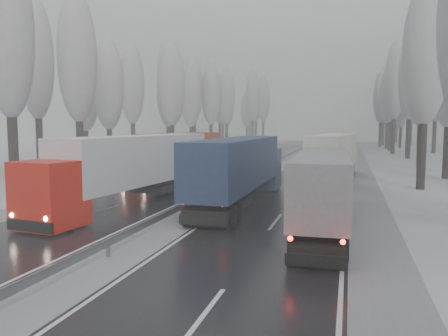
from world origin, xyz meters
The scene contains 52 objects.
ground centered at (0.00, 0.00, 0.00)m, with size 260.00×260.00×0.00m, color silver.
carriageway_right centered at (5.25, 30.00, 0.01)m, with size 7.50×200.00×0.03m, color black.
carriageway_left centered at (-5.25, 30.00, 0.01)m, with size 7.50×200.00×0.03m, color black.
median_slush centered at (0.00, 30.00, 0.02)m, with size 3.00×200.00×0.04m, color #95989C.
shoulder_right centered at (10.20, 30.00, 0.02)m, with size 2.40×200.00×0.04m, color #95989C.
shoulder_left centered at (-10.20, 30.00, 0.02)m, with size 2.40×200.00×0.04m, color #95989C.
median_guardrail centered at (0.00, 29.99, 0.60)m, with size 0.12×200.00×0.76m.
tree_18 centered at (14.51, 27.03, 10.70)m, with size 3.60×3.60×16.58m.
tree_22 centered at (17.02, 45.60, 10.24)m, with size 3.60×3.60×15.86m.
tree_24 centered at (17.90, 51.02, 13.19)m, with size 3.60×3.60×20.49m.
tree_26 centered at (17.56, 61.27, 12.10)m, with size 3.60×3.60×18.78m.
tree_28 centered at (16.34, 71.95, 12.64)m, with size 3.60×3.60×19.62m.
tree_29 centered at (23.71, 75.95, 11.67)m, with size 3.60×3.60×18.11m.
tree_30 centered at (16.56, 81.70, 11.52)m, with size 3.60×3.60×17.86m.
tree_31 centered at (22.48, 85.70, 11.97)m, with size 3.60×3.60×18.58m.
tree_32 centered at (16.63, 89.21, 11.18)m, with size 3.60×3.60×17.33m.
tree_33 centered at (19.77, 93.21, 9.26)m, with size 3.60×3.60×14.33m.
tree_34 centered at (15.73, 96.32, 11.37)m, with size 3.60×3.60×17.63m.
tree_35 centered at (24.94, 100.32, 11.77)m, with size 3.60×3.60×18.25m.
tree_36 centered at (17.04, 106.16, 13.02)m, with size 3.60×3.60×20.23m.
tree_37 centered at (24.02, 110.16, 10.56)m, with size 3.60×3.60×16.37m.
tree_38 centered at (18.73, 116.73, 11.59)m, with size 3.60×3.60×17.97m.
tree_39 centered at (21.55, 120.73, 10.45)m, with size 3.60×3.60×16.19m.
tree_56 centered at (-14.71, 15.70, 11.68)m, with size 3.60×3.60×18.12m.
tree_58 centered at (-15.13, 24.57, 11.10)m, with size 3.60×3.60×17.21m.
tree_59 centered at (-22.80, 28.57, 11.87)m, with size 3.60×3.60×18.41m.
tree_60 centered at (-17.75, 34.20, 9.59)m, with size 3.60×3.60×14.84m.
tree_61 centered at (-23.52, 38.20, 9.02)m, with size 3.60×3.60×13.95m.
tree_62 centered at (-13.94, 43.73, 10.36)m, with size 3.60×3.60×16.04m.
tree_63 centered at (-21.85, 47.73, 10.89)m, with size 3.60×3.60×16.88m.
tree_64 centered at (-18.26, 52.71, 9.96)m, with size 3.60×3.60×15.42m.
tree_65 centered at (-20.05, 56.71, 12.55)m, with size 3.60×3.60×19.48m.
tree_66 centered at (-18.16, 62.35, 9.84)m, with size 3.60×3.60×15.23m.
tree_67 centered at (-19.54, 66.35, 11.03)m, with size 3.60×3.60×17.09m.
tree_68 centered at (-16.58, 69.11, 10.75)m, with size 3.60×3.60×16.65m.
tree_69 centered at (-21.42, 73.11, 12.46)m, with size 3.60×3.60×19.35m.
tree_70 centered at (-16.33, 79.19, 11.03)m, with size 3.60×3.60×17.09m.
tree_71 centered at (-21.09, 83.19, 12.63)m, with size 3.60×3.60×19.61m.
tree_72 centered at (-18.93, 88.54, 9.76)m, with size 3.60×3.60×15.11m.
tree_73 centered at (-21.82, 92.54, 11.11)m, with size 3.60×3.60×17.22m.
tree_74 centered at (-15.07, 99.33, 12.67)m, with size 3.60×3.60×19.68m.
tree_75 centered at (-24.20, 103.33, 11.99)m, with size 3.60×3.60×18.60m.
tree_76 centered at (-14.05, 108.72, 11.95)m, with size 3.60×3.60×18.55m.
tree_77 centered at (-19.66, 112.72, 9.26)m, with size 3.60×3.60×14.32m.
tree_78 centered at (-17.56, 115.31, 12.59)m, with size 3.60×3.60×19.55m.
tree_79 centered at (-20.33, 119.31, 11.01)m, with size 3.60×3.60×17.07m.
truck_grey_tarp centered at (7.72, 11.88, 2.22)m, with size 2.72×14.87×3.80m.
truck_blue_box centered at (2.30, 16.50, 2.52)m, with size 2.77×16.89×4.32m.
truck_cream_box centered at (7.67, 30.99, 2.51)m, with size 4.41×16.88×4.29m.
box_truck_distant centered at (5.07, 87.83, 1.59)m, with size 2.97×8.49×3.13m.
truck_red_white centered at (-4.34, 13.93, 2.61)m, with size 4.63×17.57×4.47m.
truck_red_red centered at (-7.63, 30.13, 2.52)m, with size 4.23×16.95×4.31m.
Camera 1 is at (8.92, -10.69, 5.17)m, focal length 35.00 mm.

